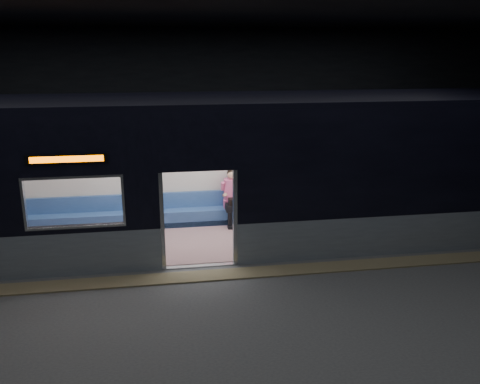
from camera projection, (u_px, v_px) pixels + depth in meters
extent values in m
cube|color=#47494C|center=(205.00, 289.00, 9.58)|extent=(24.00, 14.00, 0.01)
cube|color=black|center=(199.00, 10.00, 8.22)|extent=(24.00, 14.00, 0.04)
cube|color=black|center=(182.00, 112.00, 15.52)|extent=(24.00, 0.04, 5.00)
cube|color=#8C7F59|center=(202.00, 276.00, 10.10)|extent=(22.80, 0.50, 0.03)
cube|color=gray|center=(419.00, 233.00, 11.21)|extent=(8.30, 0.12, 0.90)
cube|color=black|center=(426.00, 162.00, 10.78)|extent=(8.30, 0.12, 2.30)
cube|color=black|center=(197.00, 142.00, 9.87)|extent=(1.40, 0.12, 1.15)
cube|color=#B7BABC|center=(162.00, 222.00, 10.19)|extent=(0.08, 0.14, 2.05)
cube|color=#B7BABC|center=(235.00, 218.00, 10.42)|extent=(0.08, 0.14, 2.05)
cube|color=black|center=(67.00, 159.00, 9.48)|extent=(1.50, 0.04, 0.18)
cube|color=#E95D00|center=(67.00, 159.00, 9.47)|extent=(1.34, 0.03, 0.12)
cube|color=beige|center=(189.00, 162.00, 12.88)|extent=(18.00, 0.12, 3.20)
cube|color=black|center=(191.00, 101.00, 11.06)|extent=(18.00, 3.00, 0.15)
cube|color=gray|center=(195.00, 241.00, 11.95)|extent=(17.76, 2.76, 0.04)
cube|color=beige|center=(192.00, 143.00, 11.31)|extent=(17.76, 2.76, 0.10)
cube|color=#2C5080|center=(191.00, 216.00, 12.95)|extent=(11.00, 0.48, 0.41)
cube|color=#2C5080|center=(190.00, 199.00, 13.02)|extent=(11.00, 0.10, 0.40)
cube|color=slate|center=(37.00, 259.00, 10.34)|extent=(4.40, 0.48, 0.41)
cube|color=slate|center=(346.00, 240.00, 11.36)|extent=(4.40, 0.48, 0.41)
cylinder|color=silver|center=(151.00, 211.00, 10.41)|extent=(0.04, 0.04, 2.26)
cylinder|color=silver|center=(152.00, 183.00, 12.56)|extent=(0.04, 0.04, 2.26)
cylinder|color=silver|center=(243.00, 206.00, 10.71)|extent=(0.04, 0.04, 2.26)
cylinder|color=silver|center=(228.00, 180.00, 12.85)|extent=(0.04, 0.04, 2.26)
cylinder|color=silver|center=(190.00, 151.00, 12.44)|extent=(11.00, 0.03, 0.03)
cube|color=black|center=(229.00, 207.00, 12.79)|extent=(0.18, 0.49, 0.17)
cube|color=black|center=(237.00, 206.00, 12.83)|extent=(0.18, 0.49, 0.17)
cylinder|color=black|center=(230.00, 220.00, 12.66)|extent=(0.11, 0.11, 0.43)
cylinder|color=black|center=(239.00, 220.00, 12.69)|extent=(0.11, 0.11, 0.43)
cube|color=#D85E91|center=(232.00, 203.00, 13.00)|extent=(0.42, 0.23, 0.21)
cylinder|color=#D85E91|center=(232.00, 189.00, 12.93)|extent=(0.43, 0.43, 0.54)
sphere|color=tan|center=(232.00, 175.00, 12.80)|extent=(0.22, 0.22, 0.22)
sphere|color=black|center=(231.00, 173.00, 12.83)|extent=(0.23, 0.23, 0.23)
cube|color=black|center=(235.00, 201.00, 12.70)|extent=(0.35, 0.32, 0.15)
cube|color=white|center=(376.00, 161.00, 13.61)|extent=(1.01, 0.03, 0.65)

